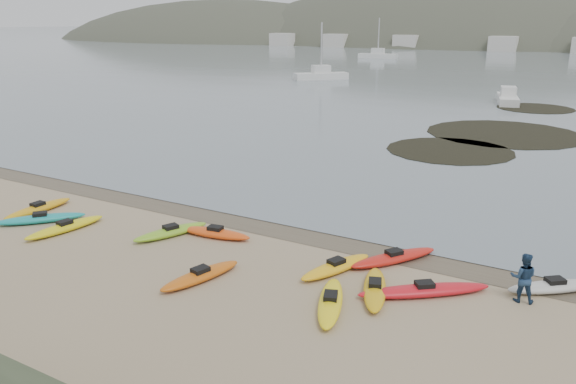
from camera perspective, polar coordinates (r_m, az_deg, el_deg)
The scene contains 6 objects.
ground at distance 23.37m, azimuth -0.00°, elevation -3.52°, with size 600.00×600.00×0.00m, color tan.
wet_sand at distance 23.12m, azimuth -0.37°, elevation -3.73°, with size 60.00×60.00×0.00m, color brown.
kayaks at distance 20.40m, azimuth -4.45°, elevation -6.22°, with size 22.59×7.85×0.34m.
person_east at distance 18.53m, azimuth 22.78°, elevation -8.02°, with size 0.76×0.59×1.57m, color navy.
kelp_mats at distance 46.35m, azimuth 20.71°, elevation 5.81°, with size 11.89×30.07×0.04m.
moored_boats at distance 99.30m, azimuth 24.39°, elevation 11.19°, with size 97.66×78.96×1.23m.
Camera 1 is at (10.91, -18.95, 8.23)m, focal length 35.00 mm.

